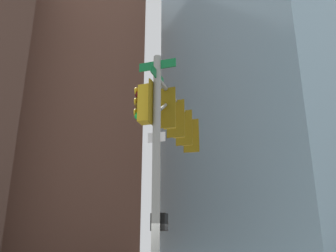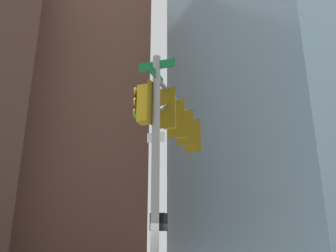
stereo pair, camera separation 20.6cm
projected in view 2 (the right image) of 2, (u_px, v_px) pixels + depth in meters
signal_pole_assembly at (172, 134)px, 10.17m from camera, size 3.39×3.46×6.79m
building_brick_midblock at (74, 107)px, 61.88m from camera, size 22.79×14.29×49.86m
building_glass_tower at (301, 59)px, 58.95m from camera, size 33.87×33.49×62.76m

